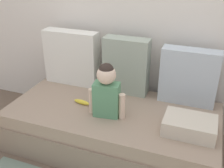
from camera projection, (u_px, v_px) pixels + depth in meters
ground_plane at (113, 144)px, 2.63m from camera, size 12.00×12.00×0.00m
back_wall at (135, 8)px, 2.61m from camera, size 5.13×0.10×2.38m
couch at (113, 127)px, 2.55m from camera, size 1.93×0.94×0.40m
throw_pillow_left at (72, 58)px, 2.83m from camera, size 0.58×0.16×0.57m
throw_pillow_center at (126, 66)px, 2.64m from camera, size 0.44×0.16×0.56m
throw_pillow_right at (189, 77)px, 2.46m from camera, size 0.51×0.16×0.52m
toddler at (107, 90)px, 2.26m from camera, size 0.33×0.16×0.48m
banana at (82, 102)px, 2.53m from camera, size 0.17×0.07×0.04m
folded_blanket at (190, 126)px, 2.11m from camera, size 0.40×0.28×0.13m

